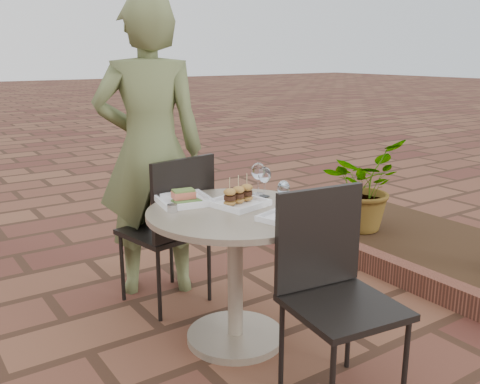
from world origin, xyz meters
TOP-DOWN VIEW (x-y plane):
  - ground at (0.00, 0.00)m, footprint 60.00×60.00m
  - cafe_table at (0.28, 0.10)m, footprint 0.90×0.90m
  - chair_far at (0.21, 0.65)m, footprint 0.51×0.51m
  - chair_near at (0.39, -0.49)m, footprint 0.49×0.49m
  - diner at (0.21, 0.94)m, footprint 0.79×0.67m
  - plate_salmon at (0.13, 0.36)m, footprint 0.31×0.31m
  - plate_sliders at (0.34, 0.16)m, footprint 0.30×0.30m
  - plate_tuna at (0.39, -0.18)m, footprint 0.28×0.28m
  - wine_glass_right at (0.50, -0.02)m, footprint 0.06×0.06m
  - wine_glass_mid at (0.56, 0.29)m, footprint 0.08×0.08m
  - wine_glass_far at (0.56, 0.23)m, footprint 0.07×0.07m
  - steel_ramekin at (0.00, 0.25)m, footprint 0.05×0.05m
  - cutlery_set at (0.55, -0.09)m, footprint 0.12×0.19m
  - planter_curb at (1.60, 0.30)m, footprint 0.12×3.00m
  - mulch_bed at (2.30, 0.30)m, footprint 1.30×3.00m
  - potted_plant_a at (2.11, 0.94)m, footprint 0.85×0.80m

SIDE VIEW (x-z plane):
  - ground at x=0.00m, z-range 0.00..0.00m
  - mulch_bed at x=2.30m, z-range 0.00..0.06m
  - planter_curb at x=1.60m, z-range 0.00..0.15m
  - potted_plant_a at x=2.11m, z-range 0.06..0.81m
  - cafe_table at x=0.28m, z-range 0.12..0.85m
  - chair_far at x=0.21m, z-range 0.08..1.01m
  - chair_near at x=0.39m, z-range 0.08..1.01m
  - cutlery_set at x=0.55m, z-range 0.73..0.73m
  - plate_tuna at x=0.39m, z-range 0.73..0.76m
  - steel_ramekin at x=0.00m, z-range 0.73..0.77m
  - plate_salmon at x=0.13m, z-range 0.71..0.79m
  - plate_sliders at x=0.34m, z-range 0.68..0.85m
  - wine_glass_right at x=0.50m, z-range 0.76..0.91m
  - wine_glass_far at x=0.56m, z-range 0.77..0.93m
  - wine_glass_mid at x=0.56m, z-range 0.77..0.95m
  - diner at x=0.21m, z-range 0.00..1.84m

